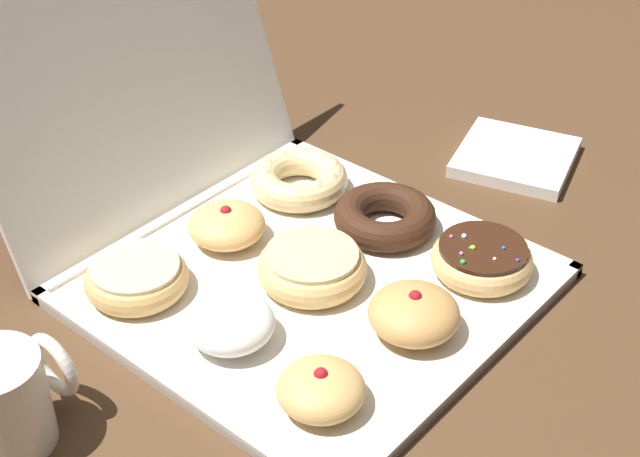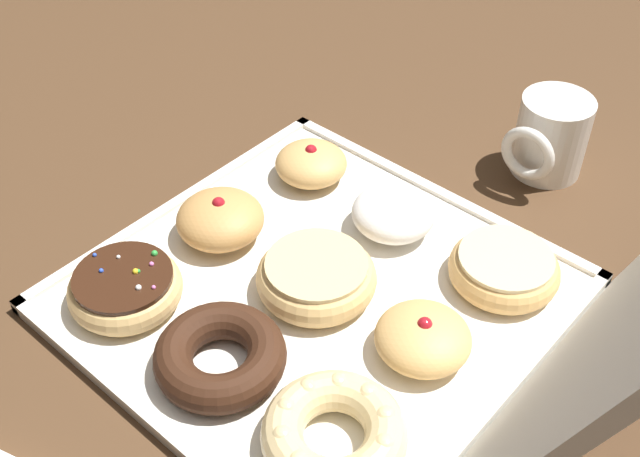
% 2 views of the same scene
% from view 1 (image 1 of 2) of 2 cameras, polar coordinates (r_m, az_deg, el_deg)
% --- Properties ---
extents(ground_plane, '(3.00, 3.00, 0.00)m').
position_cam_1_polar(ground_plane, '(1.01, -0.48, -3.68)').
color(ground_plane, '#4C331E').
extents(donut_box, '(0.42, 0.42, 0.01)m').
position_cam_1_polar(donut_box, '(1.01, -0.49, -3.44)').
color(donut_box, silver).
rests_on(donut_box, ground).
extents(box_lid_open, '(0.42, 0.14, 0.38)m').
position_cam_1_polar(box_lid_open, '(1.09, -11.90, 10.39)').
color(box_lid_open, silver).
rests_on(box_lid_open, ground).
extents(jelly_filled_donut_0, '(0.08, 0.08, 0.04)m').
position_cam_1_polar(jelly_filled_donut_0, '(0.86, 0.05, -9.77)').
color(jelly_filled_donut_0, tan).
rests_on(jelly_filled_donut_0, donut_box).
extents(jelly_filled_donut_1, '(0.09, 0.09, 0.05)m').
position_cam_1_polar(jelly_filled_donut_1, '(0.93, 5.75, -5.17)').
color(jelly_filled_donut_1, tan).
rests_on(jelly_filled_donut_1, donut_box).
extents(sprinkle_donut_2, '(0.11, 0.11, 0.04)m').
position_cam_1_polar(sprinkle_donut_2, '(1.02, 9.85, -1.82)').
color(sprinkle_donut_2, '#E5B770').
rests_on(sprinkle_donut_2, donut_box).
extents(powdered_filled_donut_3, '(0.09, 0.09, 0.04)m').
position_cam_1_polar(powdered_filled_donut_3, '(0.92, -5.45, -5.77)').
color(powdered_filled_donut_3, white).
rests_on(powdered_filled_donut_3, donut_box).
extents(glazed_ring_donut_4, '(0.12, 0.12, 0.04)m').
position_cam_1_polar(glazed_ring_donut_4, '(1.00, -0.43, -2.19)').
color(glazed_ring_donut_4, '#E5B770').
rests_on(glazed_ring_donut_4, donut_box).
extents(chocolate_cake_ring_donut_5, '(0.12, 0.12, 0.04)m').
position_cam_1_polar(chocolate_cake_ring_donut_5, '(1.07, 4.11, 0.69)').
color(chocolate_cake_ring_donut_5, '#381E11').
rests_on(chocolate_cake_ring_donut_5, donut_box).
extents(glazed_ring_donut_6, '(0.11, 0.11, 0.03)m').
position_cam_1_polar(glazed_ring_donut_6, '(1.00, -11.14, -2.94)').
color(glazed_ring_donut_6, tan).
rests_on(glazed_ring_donut_6, donut_box).
extents(jelly_filled_donut_7, '(0.09, 0.09, 0.05)m').
position_cam_1_polar(jelly_filled_donut_7, '(1.06, -5.71, 0.23)').
color(jelly_filled_donut_7, tan).
rests_on(jelly_filled_donut_7, donut_box).
extents(cruller_donut_8, '(0.12, 0.12, 0.04)m').
position_cam_1_polar(cruller_donut_8, '(1.14, -1.31, 3.05)').
color(cruller_donut_8, '#EACC8C').
rests_on(cruller_donut_8, donut_box).
extents(coffee_mug, '(0.10, 0.08, 0.09)m').
position_cam_1_polar(coffee_mug, '(0.87, -18.67, -9.81)').
color(coffee_mug, white).
rests_on(coffee_mug, ground).
extents(napkin_stack, '(0.18, 0.18, 0.02)m').
position_cam_1_polar(napkin_stack, '(1.25, 11.83, 4.28)').
color(napkin_stack, white).
rests_on(napkin_stack, ground).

